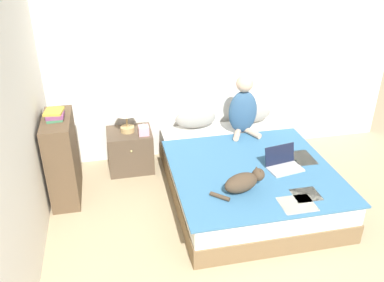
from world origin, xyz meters
TOP-DOWN VIEW (x-y plane):
  - wall_back at (0.00, 3.77)m, footprint 5.01×0.05m
  - wall_side at (-2.03, 1.87)m, footprint 0.05×4.75m
  - bed at (0.16, 2.64)m, footprint 1.71×2.11m
  - pillow_near at (-0.22, 3.57)m, footprint 0.52×0.20m
  - pillow_far at (0.53, 3.57)m, footprint 0.52×0.20m
  - person_sitting at (0.32, 3.32)m, footprint 0.37×0.36m
  - cat_tabby at (-0.07, 2.10)m, footprint 0.58×0.30m
  - laptop_open at (0.48, 2.40)m, footprint 0.39×0.32m
  - nightstand at (-1.07, 3.47)m, footprint 0.54×0.48m
  - table_lamp at (-1.08, 3.48)m, footprint 0.29×0.29m
  - tissue_box at (-0.90, 3.36)m, footprint 0.12×0.12m
  - bookshelf at (-1.83, 3.03)m, footprint 0.29×0.70m
  - book_stack_top at (-1.83, 3.02)m, footprint 0.21×0.24m

SIDE VIEW (x-z plane):
  - bed at x=0.16m, z-range 0.00..0.44m
  - nightstand at x=-1.07m, z-range 0.00..0.52m
  - bookshelf at x=-1.83m, z-range 0.00..0.96m
  - laptop_open at x=0.48m, z-range 0.38..0.60m
  - cat_tabby at x=-0.07m, z-range 0.44..0.64m
  - pillow_near at x=-0.22m, z-range 0.44..0.69m
  - pillow_far at x=0.53m, z-range 0.44..0.69m
  - tissue_box at x=-0.90m, z-range 0.50..0.64m
  - person_sitting at x=0.32m, z-range 0.40..1.14m
  - table_lamp at x=-1.08m, z-range 0.60..1.02m
  - book_stack_top at x=-1.83m, z-range 0.96..1.05m
  - wall_back at x=0.00m, z-range 0.00..2.55m
  - wall_side at x=-2.03m, z-range 0.00..2.55m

